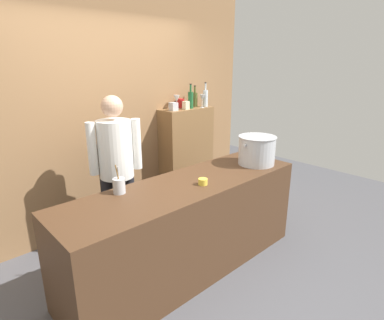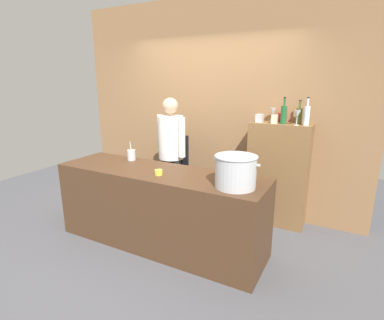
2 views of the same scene
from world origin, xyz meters
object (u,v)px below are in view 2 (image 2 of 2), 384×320
object	(u,v)px
chef	(171,149)
spice_tin_red	(282,117)
butter_jar	(159,172)
wine_glass_wide	(273,112)
wine_glass_short	(297,114)
stockpot_large	(236,172)
wine_bottle_olive	(299,115)
utensil_crock	(131,155)
spice_tin_cream	(275,119)
wine_bottle_green	(284,114)
wine_bottle_clear	(307,115)
spice_tin_silver	(260,118)

from	to	relation	value
chef	spice_tin_red	bearing A→B (deg)	-140.26
butter_jar	wine_glass_wide	size ratio (longest dim) A/B	0.47
wine_glass_wide	wine_glass_short	distance (m)	0.36
chef	spice_tin_red	xyz separation A→B (m)	(1.33, 0.55, 0.45)
spice_tin_red	stockpot_large	bearing A→B (deg)	-94.36
wine_bottle_olive	utensil_crock	bearing A→B (deg)	-151.22
chef	utensil_crock	world-z (taller)	chef
stockpot_large	wine_bottle_olive	bearing A→B (deg)	76.14
wine_glass_short	butter_jar	bearing A→B (deg)	-134.32
wine_glass_wide	spice_tin_cream	distance (m)	0.15
wine_bottle_olive	spice_tin_cream	bearing A→B (deg)	-157.22
wine_bottle_olive	wine_bottle_green	bearing A→B (deg)	-150.43
chef	utensil_crock	distance (m)	0.58
wine_bottle_clear	wine_glass_wide	xyz separation A→B (m)	(-0.43, 0.11, 0.00)
butter_jar	spice_tin_red	bearing A→B (deg)	55.83
stockpot_large	wine_bottle_green	xyz separation A→B (m)	(0.16, 1.22, 0.42)
spice_tin_cream	chef	bearing A→B (deg)	-163.78
wine_bottle_olive	spice_tin_red	bearing A→B (deg)	164.58
wine_bottle_clear	chef	bearing A→B (deg)	-167.04
butter_jar	wine_glass_wide	distance (m)	1.70
chef	wine_bottle_olive	distance (m)	1.70
wine_bottle_green	chef	bearing A→B (deg)	-164.23
stockpot_large	wine_bottle_green	world-z (taller)	wine_bottle_green
utensil_crock	spice_tin_cream	xyz separation A→B (m)	(1.56, 0.89, 0.44)
chef	stockpot_large	bearing A→B (deg)	163.57
spice_tin_red	spice_tin_silver	bearing A→B (deg)	-148.23
utensil_crock	wine_bottle_green	xyz separation A→B (m)	(1.66, 0.91, 0.51)
wine_bottle_clear	spice_tin_red	size ratio (longest dim) A/B	2.74
stockpot_large	wine_bottle_olive	xyz separation A→B (m)	(0.32, 1.31, 0.41)
utensil_crock	wine_bottle_olive	world-z (taller)	wine_bottle_olive
wine_glass_short	spice_tin_silver	distance (m)	0.47
butter_jar	utensil_crock	bearing A→B (deg)	152.02
stockpot_large	wine_glass_wide	bearing A→B (deg)	90.02
chef	spice_tin_cream	world-z (taller)	chef
utensil_crock	wine_bottle_olive	size ratio (longest dim) A/B	0.88
utensil_crock	spice_tin_cream	size ratio (longest dim) A/B	2.38
chef	stockpot_large	distance (m)	1.48
wine_bottle_green	butter_jar	bearing A→B (deg)	-128.81
chef	butter_jar	size ratio (longest dim) A/B	19.46
wine_glass_wide	spice_tin_silver	world-z (taller)	wine_glass_wide
wine_bottle_clear	wine_bottle_olive	bearing A→B (deg)	133.82
wine_bottle_olive	spice_tin_silver	xyz separation A→B (m)	(-0.46, -0.09, -0.05)
stockpot_large	utensil_crock	bearing A→B (deg)	168.37
wine_glass_short	spice_tin_silver	bearing A→B (deg)	173.30
utensil_crock	wine_glass_short	xyz separation A→B (m)	(1.83, 0.86, 0.52)
wine_bottle_olive	wine_glass_wide	xyz separation A→B (m)	(-0.32, 0.01, 0.02)
chef	wine_glass_short	world-z (taller)	chef
stockpot_large	wine_bottle_clear	world-z (taller)	wine_bottle_clear
wine_bottle_green	wine_bottle_clear	bearing A→B (deg)	-2.30
wine_bottle_olive	spice_tin_cream	distance (m)	0.30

